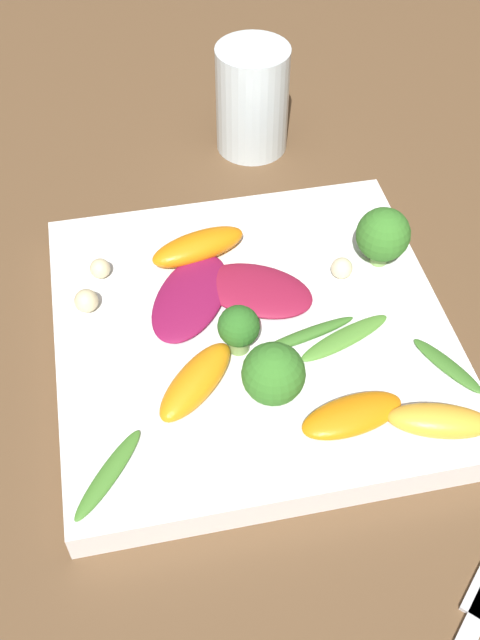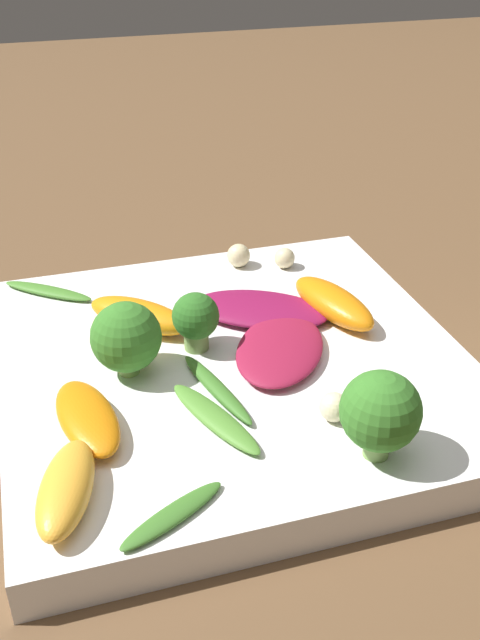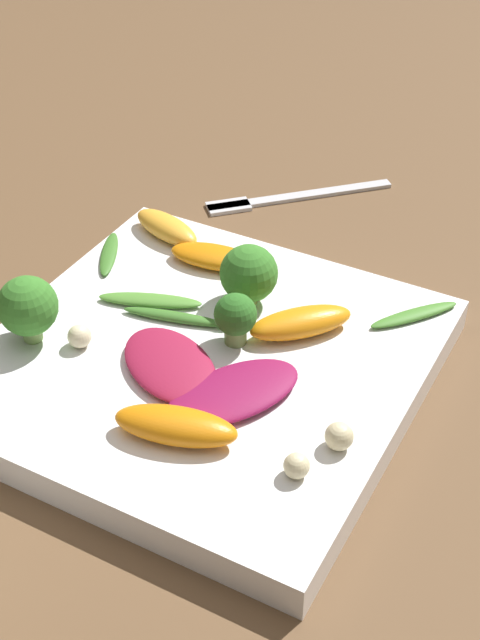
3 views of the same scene
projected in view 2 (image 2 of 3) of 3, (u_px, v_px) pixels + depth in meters
name	position (u px, v px, depth m)	size (l,w,h in m)	color
ground_plane	(233.00, 386.00, 0.48)	(2.40, 2.40, 0.00)	brown
plate	(233.00, 371.00, 0.47)	(0.28, 0.28, 0.02)	white
radicchio_leaf_0	(260.00, 309.00, 0.50)	(0.09, 0.11, 0.01)	maroon
radicchio_leaf_1	(280.00, 349.00, 0.46)	(0.10, 0.09, 0.01)	maroon
orange_segment_0	(66.00, 488.00, 0.35)	(0.07, 0.04, 0.02)	#FCAD33
orange_segment_1	(333.00, 303.00, 0.50)	(0.08, 0.05, 0.02)	orange
orange_segment_2	(139.00, 315.00, 0.49)	(0.07, 0.07, 0.02)	orange
orange_segment_3	(87.00, 417.00, 0.40)	(0.07, 0.04, 0.01)	orange
broccoli_floret_0	(380.00, 412.00, 0.37)	(0.04, 0.04, 0.05)	#84AD5B
broccoli_floret_1	(196.00, 319.00, 0.46)	(0.03, 0.03, 0.04)	#7A9E51
broccoli_floret_2	(125.00, 335.00, 0.44)	(0.04, 0.04, 0.05)	#84AD5B
arugula_sprig_0	(48.00, 291.00, 0.53)	(0.05, 0.06, 0.01)	#47842D
arugula_sprig_1	(173.00, 515.00, 0.35)	(0.04, 0.06, 0.00)	#3D7528
arugula_sprig_2	(215.00, 418.00, 0.41)	(0.08, 0.04, 0.01)	#518E33
arugula_sprig_3	(217.00, 388.00, 0.43)	(0.08, 0.03, 0.01)	#3D7528
macadamia_nut_0	(239.00, 255.00, 0.57)	(0.02, 0.02, 0.02)	beige
macadamia_nut_1	(285.00, 258.00, 0.57)	(0.02, 0.02, 0.02)	beige
macadamia_nut_2	(334.00, 407.00, 0.41)	(0.02, 0.02, 0.02)	beige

